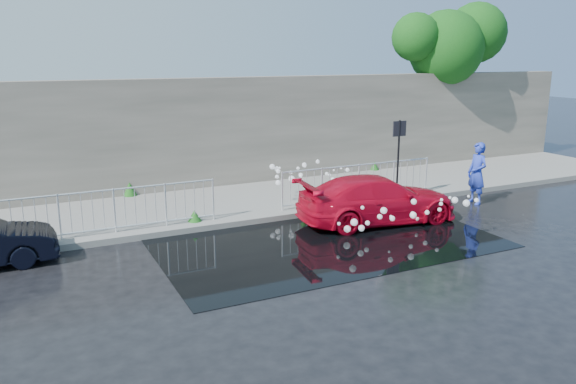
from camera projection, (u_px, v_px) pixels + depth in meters
name	position (u px, v px, depth m)	size (l,w,h in m)	color
ground	(326.00, 256.00, 12.52)	(90.00, 90.00, 0.00)	black
pavement	(244.00, 201.00, 16.87)	(30.00, 4.00, 0.15)	gray
curb	(271.00, 218.00, 15.12)	(30.00, 0.25, 0.16)	gray
retaining_wall	(218.00, 132.00, 18.35)	(30.00, 0.60, 3.50)	#59544B
puddle	(324.00, 240.00, 13.61)	(8.00, 5.00, 0.01)	black
sign_post	(399.00, 146.00, 16.59)	(0.45, 0.06, 2.50)	black
tree	(451.00, 43.00, 21.97)	(5.11, 2.93, 6.40)	#332114
railing_left	(114.00, 209.00, 13.58)	(5.05, 0.05, 1.10)	silver
railing_right	(359.00, 181.00, 16.54)	(5.05, 0.05, 1.10)	silver
weeds	(234.00, 198.00, 16.23)	(12.17, 3.93, 0.42)	#16541A
water_spray	(345.00, 194.00, 15.15)	(3.56, 5.81, 1.04)	white
red_car	(377.00, 199.00, 14.90)	(1.76, 4.33, 1.26)	#B7071F
person	(477.00, 173.00, 16.71)	(0.68, 0.44, 1.85)	#253ABA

